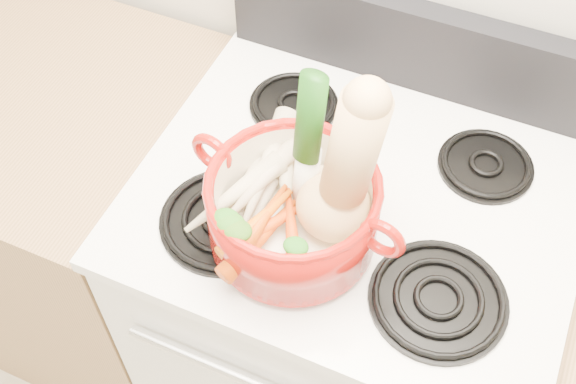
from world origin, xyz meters
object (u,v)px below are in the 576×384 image
at_px(squash, 340,168).
at_px(stove_body, 344,317).
at_px(leek, 307,147).
at_px(dutch_oven, 293,211).

bearing_deg(squash, stove_body, 87.12).
bearing_deg(leek, stove_body, 65.30).
height_order(stove_body, dutch_oven, dutch_oven).
xyz_separation_m(stove_body, dutch_oven, (-0.07, -0.15, 0.58)).
xyz_separation_m(stove_body, squash, (-0.00, -0.12, 0.69)).
relative_size(stove_body, dutch_oven, 3.35).
distance_m(stove_body, dutch_oven, 0.60).
bearing_deg(dutch_oven, leek, 96.75).
height_order(squash, leek, squash).
relative_size(squash, leek, 1.06).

